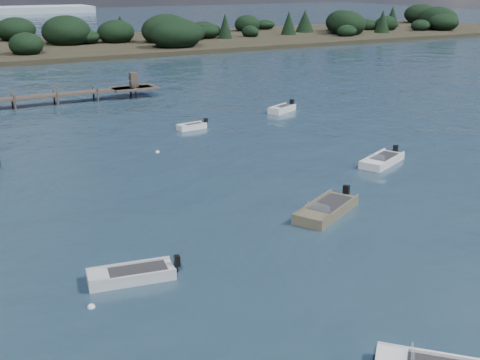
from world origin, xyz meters
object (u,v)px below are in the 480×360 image
tender_far_white (192,127)px  tender_far_grey_b (282,110)px  dinghy_mid_grey (131,276)px  dinghy_mid_white_b (382,162)px  dinghy_mid_white_a (326,211)px

tender_far_white → tender_far_grey_b: bearing=11.1°
dinghy_mid_grey → dinghy_mid_white_b: 23.06m
dinghy_mid_white_a → dinghy_mid_grey: bearing=-170.4°
tender_far_white → tender_far_grey_b: 11.09m
tender_far_white → dinghy_mid_white_a: bearing=-94.8°
dinghy_mid_grey → dinghy_mid_white_a: bearing=9.6°
dinghy_mid_white_b → tender_far_grey_b: tender_far_grey_b is taller
tender_far_white → dinghy_mid_white_a: size_ratio=0.57×
dinghy_mid_grey → dinghy_mid_white_b: dinghy_mid_white_b is taller
tender_far_white → dinghy_mid_white_a: (-1.84, -22.10, 0.02)m
dinghy_mid_grey → tender_far_white: bearing=59.7°
dinghy_mid_grey → tender_far_grey_b: bearing=46.5°
tender_far_white → dinghy_mid_grey: bearing=-120.3°
dinghy_mid_white_b → tender_far_white: bearing=114.9°
dinghy_mid_grey → dinghy_mid_white_b: bearing=20.2°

